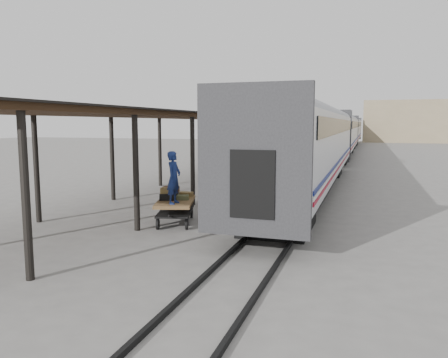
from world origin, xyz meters
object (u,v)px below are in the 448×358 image
luggage_tug (265,159)px  porter (174,178)px  pedestrian (259,161)px  baggage_cart (176,206)px

luggage_tug → porter: size_ratio=1.00×
pedestrian → luggage_tug: bearing=-84.7°
luggage_tug → pedestrian: bearing=-65.5°
baggage_cart → pedestrian: bearing=76.4°
baggage_cart → pedestrian: size_ratio=1.56×
baggage_cart → luggage_tug: (-1.62, 21.69, 0.00)m
porter → pedestrian: porter is taller
luggage_tug → pedestrian: size_ratio=1.07×
baggage_cart → luggage_tug: luggage_tug is taller
luggage_tug → porter: 22.45m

